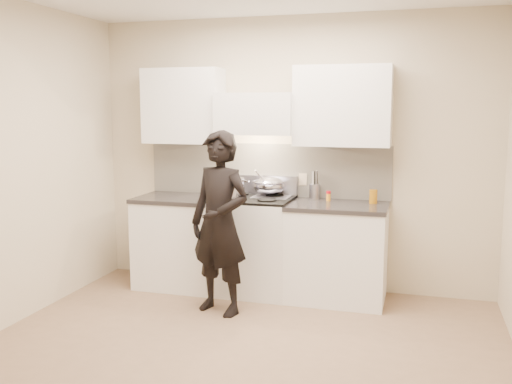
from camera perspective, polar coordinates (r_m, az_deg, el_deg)
ground_plane at (r=4.41m, az=-1.85°, el=-15.81°), size 4.00×4.00×0.00m
room_shell at (r=4.40m, az=-1.16°, el=5.66°), size 4.04×3.54×2.70m
stove at (r=5.63m, az=-0.30°, el=-5.28°), size 0.76×0.65×0.96m
counter_right at (r=5.47m, az=8.12°, el=-5.94°), size 0.92×0.67×0.92m
counter_left at (r=5.90m, az=-7.61°, el=-4.86°), size 0.82×0.67×0.92m
wok at (r=5.61m, az=1.33°, el=0.66°), size 0.34×0.42×0.27m
stock_pot at (r=5.50m, az=-2.57°, el=0.48°), size 0.38×0.29×0.18m
utensil_crock at (r=5.63m, az=5.87°, el=0.18°), size 0.10×0.10×0.28m
spice_jar at (r=5.52m, az=7.25°, el=-0.39°), size 0.04×0.04×0.10m
oil_glass at (r=5.45m, az=11.65°, el=-0.45°), size 0.07×0.07×0.13m
person at (r=5.01m, az=-3.63°, el=-3.11°), size 0.68×0.55×1.62m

